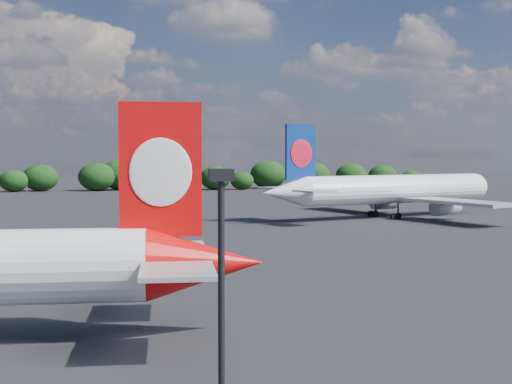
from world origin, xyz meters
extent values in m
plane|color=black|center=(0.00, 60.00, 0.00)|extent=(500.00, 500.00, 0.00)
cone|color=red|center=(11.52, 5.09, 4.26)|extent=(7.15, 4.82, 4.26)
cube|color=red|center=(8.98, 5.30, 9.71)|extent=(4.70, 0.82, 7.67)
ellipsoid|color=white|center=(8.96, 5.05, 9.56)|extent=(3.58, 0.47, 3.92)
ellipsoid|color=white|center=(9.00, 5.56, 9.56)|extent=(3.58, 0.47, 3.92)
cube|color=#A4A6AC|center=(9.43, 0.56, 4.60)|extent=(4.25, 5.42, 0.26)
cube|color=#A4A6AC|center=(10.22, 9.90, 4.60)|extent=(4.25, 5.42, 0.26)
cylinder|color=white|center=(53.90, 76.34, 4.79)|extent=(36.16, 15.47, 4.79)
sphere|color=white|center=(71.27, 81.79, 4.79)|extent=(6.00, 6.00, 4.79)
cone|color=white|center=(32.89, 69.74, 4.79)|extent=(8.74, 6.86, 4.79)
cube|color=navy|center=(35.63, 70.60, 10.92)|extent=(5.17, 2.03, 8.62)
ellipsoid|color=red|center=(35.72, 70.33, 10.75)|extent=(3.90, 1.39, 4.41)
ellipsoid|color=red|center=(35.54, 70.88, 10.75)|extent=(3.90, 1.39, 4.41)
cube|color=#A4A6AC|center=(36.29, 65.29, 5.17)|extent=(5.83, 6.77, 0.29)
cube|color=#A4A6AC|center=(33.14, 75.34, 5.17)|extent=(5.83, 6.77, 0.29)
cube|color=#A4A6AC|center=(59.46, 65.04, 3.26)|extent=(11.68, 20.14, 0.53)
cube|color=#A4A6AC|center=(52.00, 88.79, 3.26)|extent=(11.68, 20.14, 0.53)
cylinder|color=#A4A6AC|center=(59.85, 70.18, 2.01)|extent=(5.34, 3.90, 2.59)
cube|color=#A4A6AC|center=(59.85, 70.18, 2.68)|extent=(2.10, 0.91, 1.15)
cylinder|color=#A4A6AC|center=(55.26, 84.80, 2.01)|extent=(5.34, 3.90, 2.59)
cube|color=#A4A6AC|center=(55.26, 84.80, 2.68)|extent=(2.10, 0.91, 1.15)
cylinder|color=black|center=(52.94, 73.02, 1.44)|extent=(0.34, 0.34, 2.39)
cylinder|color=black|center=(52.94, 73.02, 0.53)|extent=(1.13, 0.73, 1.05)
cylinder|color=black|center=(51.93, 72.71, 0.53)|extent=(1.13, 0.73, 1.05)
cylinder|color=black|center=(51.22, 78.51, 1.44)|extent=(0.34, 0.34, 2.39)
cylinder|color=black|center=(51.22, 78.51, 0.53)|extent=(1.13, 0.73, 1.05)
cylinder|color=black|center=(50.21, 78.19, 0.53)|extent=(1.13, 0.73, 1.05)
cylinder|color=black|center=(67.61, 80.64, 1.39)|extent=(0.29, 0.29, 2.39)
cylinder|color=black|center=(67.61, 80.64, 0.43)|extent=(0.92, 0.58, 0.86)
cube|color=black|center=(8.35, -19.84, 10.10)|extent=(0.55, 0.30, 0.28)
cube|color=#146827|center=(-18.00, 176.00, 3.20)|extent=(6.00, 0.30, 2.60)
cylinder|color=gray|center=(-20.50, 176.00, 1.00)|extent=(0.20, 0.20, 2.00)
cylinder|color=gray|center=(-15.50, 176.00, 1.00)|extent=(0.20, 0.20, 2.00)
cube|color=gold|center=(12.00, 182.00, 4.00)|extent=(5.00, 0.30, 3.00)
cylinder|color=gray|center=(12.00, 182.00, 1.25)|extent=(0.30, 0.30, 2.50)
ellipsoid|color=black|center=(-19.02, 176.23, 3.14)|extent=(8.17, 6.91, 6.29)
ellipsoid|color=black|center=(-11.94, 178.83, 3.92)|extent=(10.18, 8.62, 7.83)
ellipsoid|color=black|center=(3.97, 177.12, 4.12)|extent=(10.71, 9.07, 8.24)
ellipsoid|color=black|center=(11.00, 180.78, 4.66)|extent=(12.12, 10.25, 9.32)
ellipsoid|color=black|center=(25.67, 176.22, 4.61)|extent=(11.97, 10.13, 9.21)
ellipsoid|color=black|center=(38.88, 176.57, 3.61)|extent=(9.40, 7.95, 7.23)
ellipsoid|color=black|center=(46.97, 176.11, 2.76)|extent=(7.17, 6.07, 5.51)
ellipsoid|color=black|center=(56.55, 182.25, 4.40)|extent=(11.44, 9.68, 8.80)
ellipsoid|color=black|center=(70.14, 178.53, 4.14)|extent=(10.77, 9.11, 8.29)
ellipsoid|color=black|center=(83.46, 180.52, 3.92)|extent=(10.18, 8.61, 7.83)
ellipsoid|color=black|center=(94.63, 181.99, 3.62)|extent=(9.40, 7.96, 7.23)
ellipsoid|color=black|center=(102.16, 176.06, 2.79)|extent=(7.25, 6.14, 5.58)
camera|label=1|loc=(5.76, -35.57, 10.55)|focal=50.00mm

